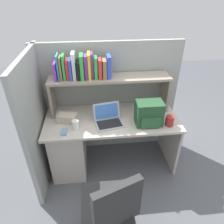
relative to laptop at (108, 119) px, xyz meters
name	(u,v)px	position (x,y,z in m)	size (l,w,h in m)	color
ground_plane	(112,161)	(0.05, 0.09, -0.78)	(8.00, 8.00, 0.00)	#595B60
desk	(81,141)	(-0.34, 0.09, -0.38)	(1.60, 0.70, 0.73)	beige
cubicle_partition_rear	(109,100)	(0.05, 0.47, -0.01)	(1.84, 0.05, 1.55)	#939991
cubicle_partition_left	(38,122)	(-0.80, 0.04, -0.01)	(0.05, 1.06, 1.55)	#939991
overhead_hutch	(110,85)	(0.05, 0.29, 0.30)	(1.44, 0.28, 0.45)	gray
reference_books_on_shelf	(83,67)	(-0.25, 0.29, 0.53)	(0.63, 0.19, 0.30)	purple
laptop	(108,119)	(0.00, 0.00, 0.00)	(0.35, 0.31, 0.22)	#B7BABF
backpack	(149,114)	(0.46, -0.06, 0.09)	(0.30, 0.23, 0.28)	#264C2D
computer_mouse	(64,132)	(-0.50, -0.14, -0.03)	(0.06, 0.10, 0.03)	#7299C6
paper_cup	(76,125)	(-0.37, -0.07, 0.00)	(0.08, 0.08, 0.11)	white
tissue_box	(67,118)	(-0.47, 0.07, 0.00)	(0.22, 0.12, 0.10)	#BFB299
snack_canister	(170,121)	(0.69, -0.12, 0.01)	(0.10, 0.10, 0.12)	maroon
office_chair	(109,213)	(-0.08, -0.91, -0.39)	(0.53, 0.55, 0.93)	black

